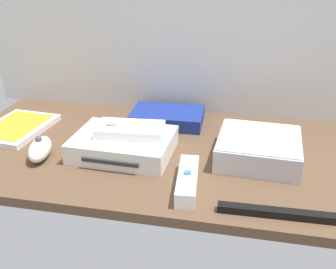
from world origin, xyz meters
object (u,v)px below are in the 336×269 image
object	(u,v)px
game_case	(17,128)
sensor_bar	(290,214)
remote_wand	(187,180)
remote_classic_pad	(130,130)
game_console	(123,145)
remote_nunchuk	(40,149)
network_router	(167,117)
mini_computer	(259,149)

from	to	relation	value
game_case	sensor_bar	xyz separation A→B (cm)	(63.70, -22.88, -0.06)
remote_wand	remote_classic_pad	bearing A→B (deg)	135.78
remote_classic_pad	game_console	bearing A→B (deg)	-145.88
game_case	sensor_bar	size ratio (longest dim) A/B	0.84
remote_wand	remote_nunchuk	size ratio (longest dim) A/B	1.40
game_console	sensor_bar	size ratio (longest dim) A/B	0.90
game_console	remote_nunchuk	size ratio (longest dim) A/B	2.00
remote_classic_pad	remote_wand	bearing A→B (deg)	-43.85
network_router	remote_wand	world-z (taller)	same
remote_nunchuk	sensor_bar	xyz separation A→B (cm)	(51.09, -11.33, -1.34)
network_router	remote_classic_pad	bearing A→B (deg)	-106.41
mini_computer	remote_wand	size ratio (longest dim) A/B	1.19
sensor_bar	game_console	bearing A→B (deg)	152.82
remote_nunchuk	game_console	bearing A→B (deg)	3.46
game_console	remote_classic_pad	xyz separation A→B (cm)	(1.32, 1.07, 3.21)
remote_classic_pad	game_case	bearing A→B (deg)	165.60
game_case	network_router	size ratio (longest dim) A/B	1.10
network_router	game_case	bearing A→B (deg)	-162.55
game_console	remote_nunchuk	world-z (taller)	remote_nunchuk
remote_classic_pad	sensor_bar	bearing A→B (deg)	-33.14
game_console	remote_wand	world-z (taller)	game_console
remote_wand	sensor_bar	xyz separation A→B (cm)	(18.23, -5.87, -0.81)
game_console	remote_nunchuk	distance (cm)	17.80
sensor_bar	remote_wand	bearing A→B (deg)	160.92
game_console	remote_classic_pad	world-z (taller)	remote_classic_pad
mini_computer	network_router	xyz separation A→B (cm)	(-22.87, 15.44, -0.94)
game_console	game_case	xyz separation A→B (cm)	(-29.61, 6.29, -1.44)
game_case	remote_nunchuk	bearing A→B (deg)	-37.67
game_console	sensor_bar	world-z (taller)	game_console
game_console	sensor_bar	xyz separation A→B (cm)	(34.09, -16.60, -1.50)
network_router	sensor_bar	bearing A→B (deg)	-52.73
remote_wand	sensor_bar	world-z (taller)	remote_wand
game_case	sensor_bar	distance (cm)	67.68
mini_computer	sensor_bar	xyz separation A→B (cm)	(5.26, -19.62, -1.94)
mini_computer	remote_classic_pad	size ratio (longest dim) A/B	1.19
game_console	sensor_bar	distance (cm)	37.95
game_console	network_router	world-z (taller)	game_console
game_console	network_router	size ratio (longest dim) A/B	1.18
remote_wand	remote_classic_pad	xyz separation A→B (cm)	(-14.54, 11.79, 3.90)
remote_wand	sensor_bar	distance (cm)	19.17
remote_wand	remote_nunchuk	distance (cm)	33.31
network_router	remote_classic_pad	distance (cm)	18.39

